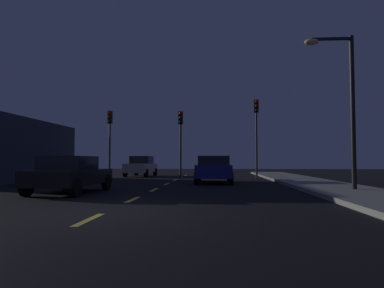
% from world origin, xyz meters
% --- Properties ---
extents(ground_plane, '(80.00, 80.00, 0.00)m').
position_xyz_m(ground_plane, '(0.00, 7.00, 0.00)').
color(ground_plane, black).
extents(sidewalk_curb_right, '(3.00, 40.00, 0.15)m').
position_xyz_m(sidewalk_curb_right, '(7.50, 7.00, 0.07)').
color(sidewalk_curb_right, gray).
rests_on(sidewalk_curb_right, ground_plane).
extents(lane_stripe_nearest, '(0.16, 1.60, 0.01)m').
position_xyz_m(lane_stripe_nearest, '(0.00, -1.20, 0.00)').
color(lane_stripe_nearest, '#EACC4C').
rests_on(lane_stripe_nearest, ground_plane).
extents(lane_stripe_second, '(0.16, 1.60, 0.01)m').
position_xyz_m(lane_stripe_second, '(0.00, 2.60, 0.00)').
color(lane_stripe_second, '#EACC4C').
rests_on(lane_stripe_second, ground_plane).
extents(lane_stripe_third, '(0.16, 1.60, 0.01)m').
position_xyz_m(lane_stripe_third, '(0.00, 6.40, 0.00)').
color(lane_stripe_third, '#EACC4C').
rests_on(lane_stripe_third, ground_plane).
extents(lane_stripe_fourth, '(0.16, 1.60, 0.01)m').
position_xyz_m(lane_stripe_fourth, '(0.00, 10.20, 0.00)').
color(lane_stripe_fourth, '#EACC4C').
rests_on(lane_stripe_fourth, ground_plane).
extents(lane_stripe_fifth, '(0.16, 1.60, 0.01)m').
position_xyz_m(lane_stripe_fifth, '(0.00, 14.00, 0.00)').
color(lane_stripe_fifth, '#EACC4C').
rests_on(lane_stripe_fifth, ground_plane).
extents(lane_stripe_sixth, '(0.16, 1.60, 0.01)m').
position_xyz_m(lane_stripe_sixth, '(0.00, 17.80, 0.00)').
color(lane_stripe_sixth, '#EACC4C').
rests_on(lane_stripe_sixth, ground_plane).
extents(lane_stripe_seventh, '(0.16, 1.60, 0.01)m').
position_xyz_m(lane_stripe_seventh, '(0.00, 21.60, 0.00)').
color(lane_stripe_seventh, '#EACC4C').
rests_on(lane_stripe_seventh, ground_plane).
extents(traffic_signal_left, '(0.32, 0.38, 4.80)m').
position_xyz_m(traffic_signal_left, '(-5.00, 16.41, 3.37)').
color(traffic_signal_left, '#4C4C51').
rests_on(traffic_signal_left, ground_plane).
extents(traffic_signal_center, '(0.32, 0.38, 4.71)m').
position_xyz_m(traffic_signal_center, '(0.09, 16.41, 3.31)').
color(traffic_signal_center, '#2D2D30').
rests_on(traffic_signal_center, ground_plane).
extents(traffic_signal_right, '(0.32, 0.38, 5.49)m').
position_xyz_m(traffic_signal_right, '(5.40, 16.41, 3.81)').
color(traffic_signal_right, '#2D2D30').
rests_on(traffic_signal_right, ground_plane).
extents(car_stopped_ahead, '(2.00, 4.50, 1.49)m').
position_xyz_m(car_stopped_ahead, '(2.47, 11.40, 0.77)').
color(car_stopped_ahead, navy).
rests_on(car_stopped_ahead, ground_plane).
extents(car_adjacent_lane, '(2.10, 4.17, 1.39)m').
position_xyz_m(car_adjacent_lane, '(-2.90, 4.69, 0.72)').
color(car_adjacent_lane, black).
rests_on(car_adjacent_lane, ground_plane).
extents(car_oncoming_far, '(2.06, 4.13, 1.61)m').
position_xyz_m(car_oncoming_far, '(-3.39, 19.59, 0.80)').
color(car_oncoming_far, beige).
rests_on(car_oncoming_far, ground_plane).
extents(street_lamp_right, '(1.87, 0.36, 6.02)m').
position_xyz_m(street_lamp_right, '(7.48, 5.41, 3.70)').
color(street_lamp_right, black).
rests_on(street_lamp_right, ground_plane).
extents(storefront_left, '(4.75, 9.98, 3.68)m').
position_xyz_m(storefront_left, '(-10.38, 12.47, 1.84)').
color(storefront_left, '#333847').
rests_on(storefront_left, ground_plane).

